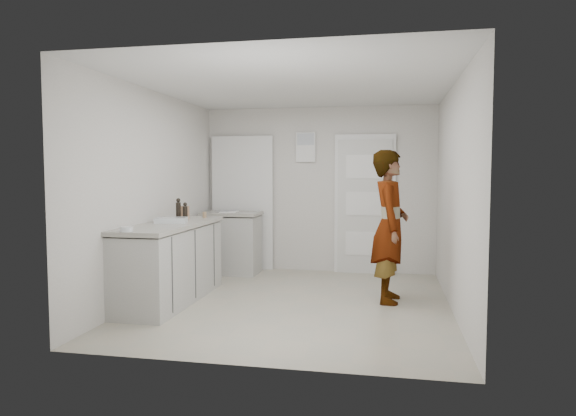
% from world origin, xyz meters
% --- Properties ---
extents(ground, '(4.00, 4.00, 0.00)m').
position_xyz_m(ground, '(0.00, 0.00, 0.00)').
color(ground, '#AFA893').
rests_on(ground, ground).
extents(room_shell, '(4.00, 4.00, 4.00)m').
position_xyz_m(room_shell, '(-0.17, 1.95, 1.02)').
color(room_shell, beige).
rests_on(room_shell, ground).
extents(main_counter, '(0.64, 1.96, 0.93)m').
position_xyz_m(main_counter, '(-1.45, -0.20, 0.43)').
color(main_counter, silver).
rests_on(main_counter, ground).
extents(side_counter, '(0.84, 0.61, 0.93)m').
position_xyz_m(side_counter, '(-1.25, 1.55, 0.43)').
color(side_counter, silver).
rests_on(side_counter, ground).
extents(person, '(0.44, 0.66, 1.78)m').
position_xyz_m(person, '(1.07, 0.28, 0.89)').
color(person, silver).
rests_on(person, ground).
extents(cake_mix_box, '(0.11, 0.06, 0.17)m').
position_xyz_m(cake_mix_box, '(-1.48, 0.31, 1.01)').
color(cake_mix_box, '#A37151').
rests_on(cake_mix_box, main_counter).
extents(spice_jar, '(0.05, 0.05, 0.08)m').
position_xyz_m(spice_jar, '(-1.29, 0.52, 0.96)').
color(spice_jar, '#A3825D').
rests_on(spice_jar, main_counter).
extents(oil_cruet_a, '(0.06, 0.06, 0.23)m').
position_xyz_m(oil_cruet_a, '(-1.40, 0.13, 1.03)').
color(oil_cruet_a, black).
rests_on(oil_cruet_a, main_counter).
extents(oil_cruet_b, '(0.06, 0.06, 0.28)m').
position_xyz_m(oil_cruet_b, '(-1.48, 0.12, 1.06)').
color(oil_cruet_b, black).
rests_on(oil_cruet_b, main_counter).
extents(baking_dish, '(0.41, 0.33, 0.06)m').
position_xyz_m(baking_dish, '(-1.46, -0.16, 0.95)').
color(baking_dish, silver).
rests_on(baking_dish, main_counter).
extents(egg_bowl, '(0.13, 0.13, 0.05)m').
position_xyz_m(egg_bowl, '(-1.52, -1.10, 0.95)').
color(egg_bowl, silver).
rests_on(egg_bowl, main_counter).
extents(papers, '(0.25, 0.31, 0.01)m').
position_xyz_m(papers, '(-1.28, 1.51, 0.93)').
color(papers, white).
rests_on(papers, side_counter).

